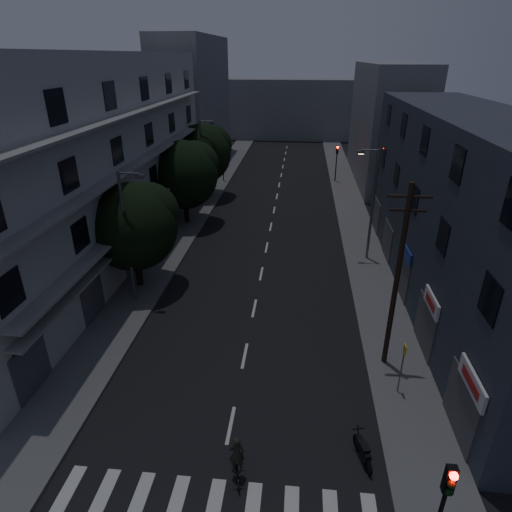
% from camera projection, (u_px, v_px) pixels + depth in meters
% --- Properties ---
extents(ground, '(160.00, 160.00, 0.00)m').
position_uv_depth(ground, '(271.00, 225.00, 38.25)').
color(ground, black).
rests_on(ground, ground).
extents(sidewalk_left, '(3.00, 90.00, 0.15)m').
position_uv_depth(sidewalk_left, '(189.00, 221.00, 38.93)').
color(sidewalk_left, '#565659').
rests_on(sidewalk_left, ground).
extents(sidewalk_right, '(3.00, 90.00, 0.15)m').
position_uv_depth(sidewalk_right, '(356.00, 227.00, 37.51)').
color(sidewalk_right, '#565659').
rests_on(sidewalk_right, ground).
extents(lane_markings, '(0.15, 60.50, 0.01)m').
position_uv_depth(lane_markings, '(276.00, 203.00, 43.87)').
color(lane_markings, beige).
rests_on(lane_markings, ground).
extents(building_left, '(7.00, 36.00, 14.00)m').
position_uv_depth(building_left, '(96.00, 161.00, 30.10)').
color(building_left, '#B3B2AD').
rests_on(building_left, ground).
extents(building_right, '(6.19, 28.00, 11.00)m').
position_uv_depth(building_right, '(464.00, 212.00, 24.88)').
color(building_right, '#2C303C').
rests_on(building_right, ground).
extents(building_far_left, '(6.00, 20.00, 16.00)m').
position_uv_depth(building_far_left, '(194.00, 103.00, 56.65)').
color(building_far_left, slate).
rests_on(building_far_left, ground).
extents(building_far_right, '(6.00, 20.00, 13.00)m').
position_uv_depth(building_far_right, '(386.00, 124.00, 49.63)').
color(building_far_right, slate).
rests_on(building_far_right, ground).
extents(building_far_end, '(24.00, 8.00, 10.00)m').
position_uv_depth(building_far_end, '(290.00, 109.00, 76.59)').
color(building_far_end, slate).
rests_on(building_far_end, ground).
extents(tree_near, '(5.49, 5.49, 6.77)m').
position_uv_depth(tree_near, '(134.00, 223.00, 26.31)').
color(tree_near, black).
rests_on(tree_near, sidewalk_left).
extents(tree_mid, '(5.85, 5.85, 7.20)m').
position_uv_depth(tree_mid, '(185.00, 172.00, 36.65)').
color(tree_mid, black).
rests_on(tree_mid, sidewalk_left).
extents(tree_far, '(5.98, 5.98, 7.40)m').
position_uv_depth(tree_far, '(203.00, 152.00, 43.83)').
color(tree_far, black).
rests_on(tree_far, sidewalk_left).
extents(traffic_signal_near, '(0.28, 0.37, 4.10)m').
position_uv_depth(traffic_signal_near, '(445.00, 499.00, 11.36)').
color(traffic_signal_near, black).
rests_on(traffic_signal_near, sidewalk_right).
extents(traffic_signal_far_right, '(0.28, 0.37, 4.10)m').
position_uv_depth(traffic_signal_far_right, '(337.00, 156.00, 49.70)').
color(traffic_signal_far_right, black).
rests_on(traffic_signal_far_right, sidewalk_right).
extents(traffic_signal_far_left, '(0.28, 0.37, 4.10)m').
position_uv_depth(traffic_signal_far_left, '(223.00, 156.00, 49.88)').
color(traffic_signal_far_left, black).
rests_on(traffic_signal_far_left, sidewalk_left).
extents(street_lamp_left_near, '(1.51, 0.25, 8.00)m').
position_uv_depth(street_lamp_left_near, '(128.00, 233.00, 24.34)').
color(street_lamp_left_near, '#575A5F').
rests_on(street_lamp_left_near, sidewalk_left).
extents(street_lamp_right, '(1.51, 0.25, 8.00)m').
position_uv_depth(street_lamp_right, '(372.00, 200.00, 29.81)').
color(street_lamp_right, slate).
rests_on(street_lamp_right, sidewalk_right).
extents(street_lamp_left_far, '(1.51, 0.25, 8.00)m').
position_uv_depth(street_lamp_left_far, '(203.00, 157.00, 42.15)').
color(street_lamp_left_far, '#575B5E').
rests_on(street_lamp_left_far, sidewalk_left).
extents(utility_pole, '(1.80, 0.24, 9.00)m').
position_uv_depth(utility_pole, '(397.00, 276.00, 18.99)').
color(utility_pole, black).
rests_on(utility_pole, sidewalk_right).
extents(bus_stop_sign, '(0.06, 0.35, 2.52)m').
position_uv_depth(bus_stop_sign, '(403.00, 360.00, 18.38)').
color(bus_stop_sign, '#595B60').
rests_on(bus_stop_sign, sidewalk_right).
extents(motorcycle, '(0.68, 1.69, 1.11)m').
position_uv_depth(motorcycle, '(363.00, 451.00, 15.89)').
color(motorcycle, black).
rests_on(motorcycle, ground).
extents(cyclist, '(0.88, 1.60, 1.93)m').
position_uv_depth(cyclist, '(237.00, 464.00, 15.16)').
color(cyclist, black).
rests_on(cyclist, ground).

